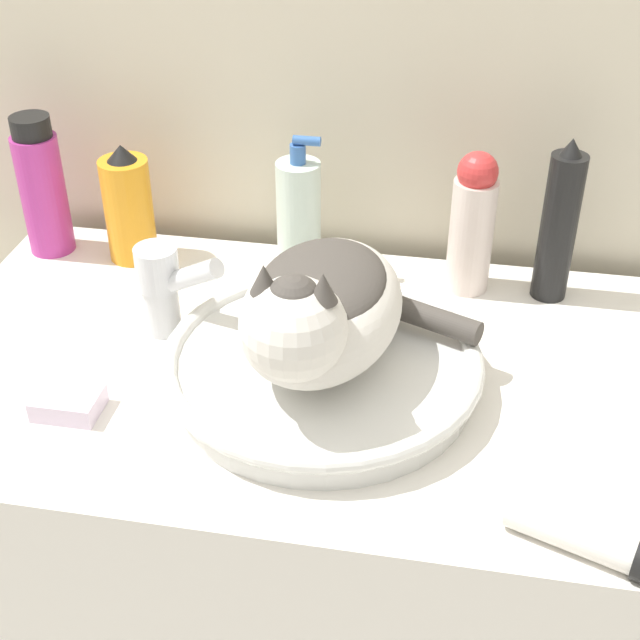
% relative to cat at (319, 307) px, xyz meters
% --- Properties ---
extents(vanity_counter, '(1.04, 0.54, 0.86)m').
position_rel_cat_xyz_m(vanity_counter, '(0.03, 0.05, -0.54)').
color(vanity_counter, white).
rests_on(vanity_counter, ground_plane).
extents(sink_basin, '(0.36, 0.36, 0.05)m').
position_rel_cat_xyz_m(sink_basin, '(0.00, 0.02, -0.09)').
color(sink_basin, silver).
rests_on(sink_basin, vanity_counter).
extents(cat, '(0.27, 0.28, 0.16)m').
position_rel_cat_xyz_m(cat, '(0.00, 0.00, 0.00)').
color(cat, silver).
rests_on(cat, sink_basin).
extents(faucet, '(0.12, 0.07, 0.12)m').
position_rel_cat_xyz_m(faucet, '(-0.20, 0.09, -0.05)').
color(faucet, silver).
rests_on(faucet, vanity_counter).
extents(lotion_bottle_white, '(0.06, 0.06, 0.19)m').
position_rel_cat_xyz_m(lotion_bottle_white, '(0.15, 0.26, -0.02)').
color(lotion_bottle_white, silver).
rests_on(lotion_bottle_white, vanity_counter).
extents(soap_pump_bottle, '(0.06, 0.06, 0.20)m').
position_rel_cat_xyz_m(soap_pump_bottle, '(-0.07, 0.26, -0.03)').
color(soap_pump_bottle, silver).
rests_on(soap_pump_bottle, vanity_counter).
extents(spray_bottle_trigger, '(0.07, 0.07, 0.17)m').
position_rel_cat_xyz_m(spray_bottle_trigger, '(-0.31, 0.26, -0.04)').
color(spray_bottle_trigger, orange).
rests_on(spray_bottle_trigger, vanity_counter).
extents(hairspray_can_black, '(0.05, 0.05, 0.22)m').
position_rel_cat_xyz_m(hairspray_can_black, '(0.26, 0.26, -0.01)').
color(hairspray_can_black, black).
rests_on(hairspray_can_black, vanity_counter).
extents(shampoo_bottle_tall, '(0.06, 0.06, 0.20)m').
position_rel_cat_xyz_m(shampoo_bottle_tall, '(-0.43, 0.26, -0.02)').
color(shampoo_bottle_tall, '#B2338C').
rests_on(shampoo_bottle_tall, vanity_counter).
extents(cream_tube, '(0.14, 0.08, 0.04)m').
position_rel_cat_xyz_m(cream_tube, '(0.27, -0.18, -0.10)').
color(cream_tube, silver).
rests_on(cream_tube, vanity_counter).
extents(soap_bar, '(0.07, 0.05, 0.02)m').
position_rel_cat_xyz_m(soap_bar, '(-0.26, -0.08, -0.10)').
color(soap_bar, silver).
rests_on(soap_bar, vanity_counter).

